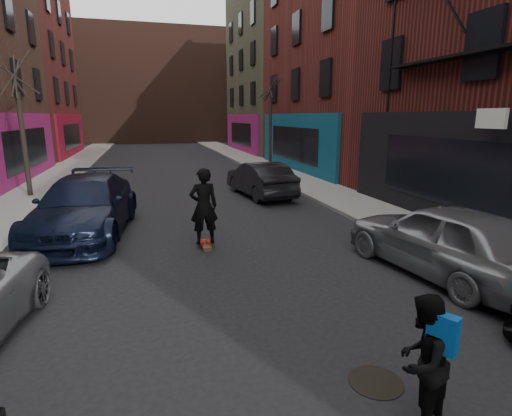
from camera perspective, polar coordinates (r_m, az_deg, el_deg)
sidewalk_left at (r=30.88m, az=-24.41°, el=5.74°), size 2.50×84.00×0.13m
sidewalk_right at (r=31.46m, az=-1.19°, el=7.01°), size 2.50×84.00×0.13m
buildings_right at (r=22.62m, az=28.99°, el=23.34°), size 12.00×56.00×16.00m
building_far at (r=56.46m, az=-14.53°, el=16.32°), size 40.00×10.00×14.00m
tree_left_far at (r=18.93m, az=-30.63°, el=11.31°), size 2.00×2.00×6.50m
tree_right_far at (r=25.50m, az=2.08°, el=13.39°), size 2.00×2.00×6.80m
parked_left_end at (r=12.42m, az=-23.26°, el=0.20°), size 2.97×5.97×1.67m
parked_right_far at (r=9.43m, az=25.36°, el=-4.05°), size 2.48×4.90×1.60m
parked_right_end at (r=17.04m, az=0.58°, el=4.15°), size 2.08×4.61×1.47m
skateboard at (r=10.61m, az=-7.31°, el=-5.28°), size 0.26×0.81×0.10m
skateboarder at (r=10.33m, az=-7.47°, el=0.24°), size 0.75×0.51×1.99m
pedestrian at (r=4.98m, az=22.68°, el=-19.42°), size 0.93×0.86×1.53m
manhole at (r=5.84m, az=16.72°, el=-22.69°), size 0.88×0.88×0.01m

